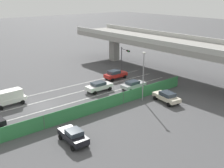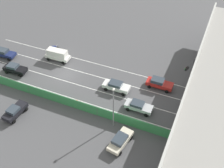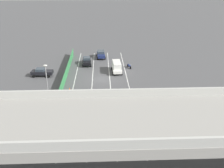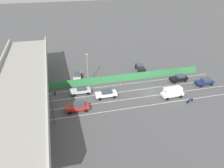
{
  "view_description": "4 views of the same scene",
  "coord_description": "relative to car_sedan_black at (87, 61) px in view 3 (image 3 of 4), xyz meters",
  "views": [
    {
      "loc": [
        35.28,
        -15.94,
        15.74
      ],
      "look_at": [
        0.99,
        12.28,
        1.02
      ],
      "focal_mm": 44.29,
      "sensor_mm": 36.0,
      "label": 1
    },
    {
      "loc": [
        33.46,
        23.59,
        33.11
      ],
      "look_at": [
        0.98,
        9.62,
        1.78
      ],
      "focal_mm": 45.23,
      "sensor_mm": 36.0,
      "label": 2
    },
    {
      "loc": [
        -0.13,
        48.08,
        19.68
      ],
      "look_at": [
        -1.94,
        4.74,
        0.99
      ],
      "focal_mm": 42.46,
      "sensor_mm": 36.0,
      "label": 3
    },
    {
      "loc": [
        -41.62,
        19.8,
        25.55
      ],
      "look_at": [
        1.45,
        8.47,
        2.42
      ],
      "focal_mm": 36.96,
      "sensor_mm": 36.0,
      "label": 4
    }
  ],
  "objects": [
    {
      "name": "car_sedan_black",
      "position": [
        0.0,
        0.0,
        0.0
      ],
      "size": [
        2.19,
        4.41,
        1.67
      ],
      "color": "black",
      "rests_on": "ground"
    },
    {
      "name": "parked_sedan_dark",
      "position": [
        8.69,
        6.74,
        -0.01
      ],
      "size": [
        4.35,
        2.17,
        1.66
      ],
      "color": "black",
      "rests_on": "ground"
    },
    {
      "name": "car_sedan_white",
      "position": [
        -2.95,
        18.98,
        0.0
      ],
      "size": [
        2.07,
        4.69,
        1.64
      ],
      "color": "white",
      "rests_on": "ground"
    },
    {
      "name": "ground_plane",
      "position": [
        -3.19,
        8.9,
        -0.92
      ],
      "size": [
        300.0,
        300.0,
        0.0
      ],
      "primitive_type": "plane",
      "color": "#4C4C4F"
    },
    {
      "name": "car_sedan_silver",
      "position": [
        0.01,
        24.06,
        -0.05
      ],
      "size": [
        2.04,
        4.48,
        1.54
      ],
      "color": "#B7BABC",
      "rests_on": "ground"
    },
    {
      "name": "car_sedan_navy",
      "position": [
        -3.21,
        -5.05,
        0.0
      ],
      "size": [
        2.21,
        4.41,
        1.66
      ],
      "color": "navy",
      "rests_on": "ground"
    },
    {
      "name": "lane_line_right_edge",
      "position": [
        1.92,
        12.13,
        -0.92
      ],
      "size": [
        0.14,
        42.46,
        0.01
      ],
      "primitive_type": "cube",
      "color": "silver",
      "rests_on": "ground"
    },
    {
      "name": "parked_sedan_cream",
      "position": [
        7.39,
        23.93,
        -0.01
      ],
      "size": [
        4.82,
        2.61,
        1.62
      ],
      "color": "beige",
      "rests_on": "ground"
    },
    {
      "name": "lane_line_mid_right",
      "position": [
        -1.49,
        12.13,
        -0.92
      ],
      "size": [
        0.14,
        42.46,
        0.01
      ],
      "primitive_type": "cube",
      "color": "silver",
      "rests_on": "ground"
    },
    {
      "name": "traffic_light",
      "position": [
        -8.9,
        29.9,
        2.73
      ],
      "size": [
        3.38,
        1.13,
        5.11
      ],
      "color": "#47474C",
      "rests_on": "ground"
    },
    {
      "name": "street_lamp",
      "position": [
        4.57,
        21.65,
        3.63
      ],
      "size": [
        0.6,
        0.36,
        7.56
      ],
      "color": "gray",
      "rests_on": "ground"
    },
    {
      "name": "motorcycle",
      "position": [
        -9.34,
        2.57,
        -0.46
      ],
      "size": [
        0.84,
        1.87,
        0.93
      ],
      "color": "black",
      "rests_on": "ground"
    },
    {
      "name": "elevated_overpass",
      "position": [
        -3.19,
        35.36,
        5.19
      ],
      "size": [
        48.08,
        9.72,
        7.71
      ],
      "color": "gray",
      "rests_on": "ground"
    },
    {
      "name": "car_van_white",
      "position": [
        -6.48,
        5.17,
        0.36
      ],
      "size": [
        2.15,
        4.86,
        2.28
      ],
      "color": "silver",
      "rests_on": "ground"
    },
    {
      "name": "lane_line_mid_left",
      "position": [
        -4.9,
        12.13,
        -0.92
      ],
      "size": [
        0.14,
        42.46,
        0.01
      ],
      "primitive_type": "cube",
      "color": "silver",
      "rests_on": "ground"
    },
    {
      "name": "car_sedan_red",
      "position": [
        -6.52,
        25.55,
        0.03
      ],
      "size": [
        2.01,
        4.58,
        1.74
      ],
      "color": "red",
      "rests_on": "ground"
    },
    {
      "name": "green_fence",
      "position": [
        3.68,
        12.13,
        -0.0
      ],
      "size": [
        0.1,
        38.56,
        1.84
      ],
      "color": "#338447",
      "rests_on": "ground"
    },
    {
      "name": "lane_line_left_edge",
      "position": [
        -8.3,
        12.13,
        -0.92
      ],
      "size": [
        0.14,
        42.46,
        0.01
      ],
      "primitive_type": "cube",
      "color": "silver",
      "rests_on": "ground"
    },
    {
      "name": "traffic_cone",
      "position": [
        2.39,
        14.24,
        -0.6
      ],
      "size": [
        0.47,
        0.47,
        0.68
      ],
      "color": "orange",
      "rests_on": "ground"
    }
  ]
}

